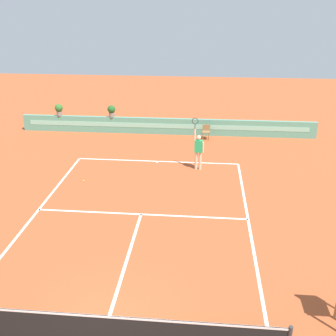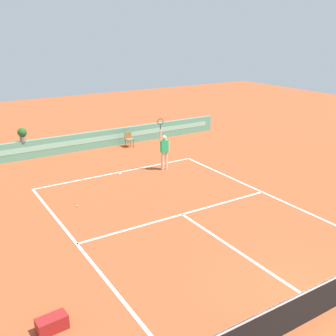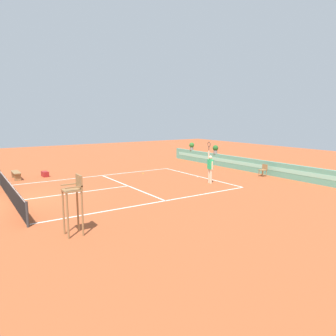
{
  "view_description": "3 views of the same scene",
  "coord_description": "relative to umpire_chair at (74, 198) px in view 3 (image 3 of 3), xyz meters",
  "views": [
    {
      "loc": [
        2.3,
        -7.04,
        7.77
      ],
      "look_at": [
        0.84,
        8.74,
        1.0
      ],
      "focal_mm": 42.83,
      "sensor_mm": 36.0,
      "label": 1
    },
    {
      "loc": [
        -7.65,
        -4.81,
        6.56
      ],
      "look_at": [
        0.84,
        8.74,
        1.0
      ],
      "focal_mm": 42.73,
      "sensor_mm": 36.0,
      "label": 2
    },
    {
      "loc": [
        16.89,
        -1.93,
        4.14
      ],
      "look_at": [
        0.84,
        8.74,
        1.0
      ],
      "focal_mm": 33.87,
      "sensor_mm": 36.0,
      "label": 3
    }
  ],
  "objects": [
    {
      "name": "umpire_chair",
      "position": [
        0.0,
        0.0,
        0.0
      ],
      "size": [
        0.6,
        0.6,
        2.14
      ],
      "color": "olive",
      "rests_on": "ground"
    },
    {
      "name": "ground_plane",
      "position": [
        -6.16,
        4.74,
        -1.34
      ],
      "size": [
        60.0,
        60.0,
        0.0
      ],
      "primitive_type": "plane",
      "color": "#A84C28"
    },
    {
      "name": "back_wall_barrier",
      "position": [
        -6.16,
        15.12,
        -0.84
      ],
      "size": [
        18.0,
        0.21,
        1.0
      ],
      "color": "#599E84",
      "rests_on": "ground"
    },
    {
      "name": "tennis_player",
      "position": [
        -4.08,
        9.81,
        -0.29
      ],
      "size": [
        0.62,
        0.27,
        2.58
      ],
      "color": "beige",
      "rests_on": "ground"
    },
    {
      "name": "net",
      "position": [
        -6.16,
        -1.26,
        -0.83
      ],
      "size": [
        8.92,
        0.1,
        1.0
      ],
      "color": "#333333",
      "rests_on": "ground"
    },
    {
      "name": "bench_courtside",
      "position": [
        -12.17,
        -0.16,
        -0.97
      ],
      "size": [
        1.6,
        0.44,
        0.51
      ],
      "color": "olive",
      "rests_on": "ground"
    },
    {
      "name": "court_lines",
      "position": [
        -6.16,
        5.45,
        -1.34
      ],
      "size": [
        8.32,
        11.94,
        0.01
      ],
      "color": "white",
      "rests_on": "ground"
    },
    {
      "name": "potted_plant_far_left",
      "position": [
        -12.81,
        15.13,
        0.07
      ],
      "size": [
        0.48,
        0.48,
        0.72
      ],
      "color": "gray",
      "rests_on": "back_wall_barrier"
    },
    {
      "name": "gear_bag",
      "position": [
        -12.1,
        1.67,
        -1.16
      ],
      "size": [
        0.72,
        0.4,
        0.36
      ],
      "primitive_type": "cube",
      "rotation": [
        0.0,
        0.0,
        0.06
      ],
      "color": "maroon",
      "rests_on": "ground"
    },
    {
      "name": "potted_plant_left",
      "position": [
        -9.5,
        15.13,
        0.07
      ],
      "size": [
        0.48,
        0.48,
        0.72
      ],
      "color": "gray",
      "rests_on": "back_wall_barrier"
    },
    {
      "name": "tennis_ball_near_baseline",
      "position": [
        -9.25,
        7.89,
        -1.31
      ],
      "size": [
        0.07,
        0.07,
        0.07
      ],
      "primitive_type": "sphere",
      "color": "#CCE033",
      "rests_on": "ground"
    },
    {
      "name": "ball_kid_chair",
      "position": [
        -3.7,
        14.39,
        -0.86
      ],
      "size": [
        0.44,
        0.44,
        0.85
      ],
      "color": "olive",
      "rests_on": "ground"
    }
  ]
}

